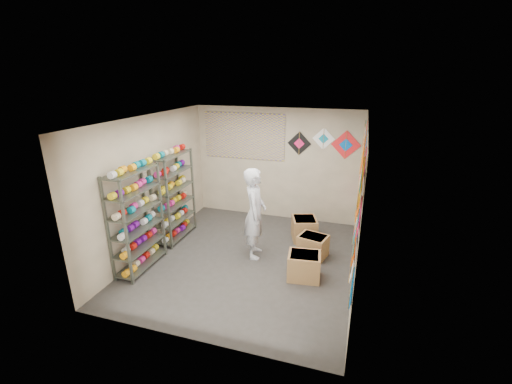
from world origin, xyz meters
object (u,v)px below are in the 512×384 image
(carton_c, at_px, (304,229))
(shelf_rack_back, at_px, (174,197))
(shelf_rack_front, at_px, (137,220))
(carton_a, at_px, (304,266))
(shopkeeper, at_px, (255,213))
(carton_b, at_px, (313,246))

(carton_c, bearing_deg, shelf_rack_back, 177.57)
(carton_c, bearing_deg, shelf_rack_front, -160.70)
(shelf_rack_back, distance_m, carton_a, 3.13)
(shelf_rack_back, relative_size, carton_c, 3.42)
(shelf_rack_back, bearing_deg, carton_a, -14.32)
(shopkeeper, height_order, carton_b, shopkeeper)
(shelf_rack_front, distance_m, carton_c, 3.46)
(shelf_rack_back, xyz_separation_m, carton_b, (2.99, 0.06, -0.73))
(shelf_rack_front, bearing_deg, shopkeeper, 29.38)
(shelf_rack_front, xyz_separation_m, carton_c, (2.70, 2.04, -0.71))
(shelf_rack_front, distance_m, carton_b, 3.36)
(carton_a, xyz_separation_m, carton_c, (-0.25, 1.50, 0.01))
(shopkeeper, distance_m, carton_a, 1.36)
(shopkeeper, height_order, carton_c, shopkeeper)
(shelf_rack_back, xyz_separation_m, shopkeeper, (1.89, -0.24, -0.05))
(carton_c, bearing_deg, carton_a, -98.24)
(carton_b, xyz_separation_m, carton_c, (-0.29, 0.69, 0.02))
(shopkeeper, relative_size, carton_b, 3.36)
(shopkeeper, distance_m, carton_c, 1.43)
(shopkeeper, xyz_separation_m, carton_b, (1.10, 0.29, -0.68))
(shopkeeper, xyz_separation_m, carton_a, (1.07, -0.52, -0.66))
(shelf_rack_back, bearing_deg, shelf_rack_front, -90.00)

